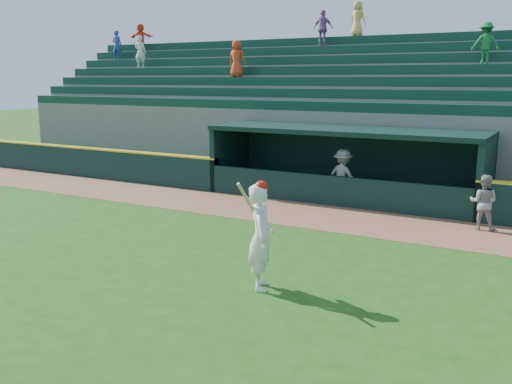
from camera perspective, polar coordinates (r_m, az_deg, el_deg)
ground at (r=13.40m, az=-3.42°, el=-6.63°), size 120.00×120.00×0.00m
warning_track at (r=17.55m, az=5.37°, el=-2.31°), size 40.00×3.00×0.01m
field_wall_left at (r=26.06m, az=-18.30°, el=2.97°), size 15.50×0.30×1.20m
wall_stripe_left at (r=25.98m, az=-18.38°, el=4.34°), size 15.50×0.32×0.06m
dugout_player_front at (r=16.88m, az=21.80°, el=-0.96°), size 0.75×0.59×1.54m
dugout_player_inside at (r=19.30m, az=8.71°, el=1.58°), size 1.31×0.96×1.81m
dugout at (r=20.12m, az=9.12°, el=3.27°), size 9.40×2.80×2.46m
stands at (r=24.32m, az=13.05°, el=6.96°), size 34.50×6.25×7.50m
batter_at_plate at (r=11.24m, az=0.51°, el=-4.37°), size 0.82×0.93×2.20m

